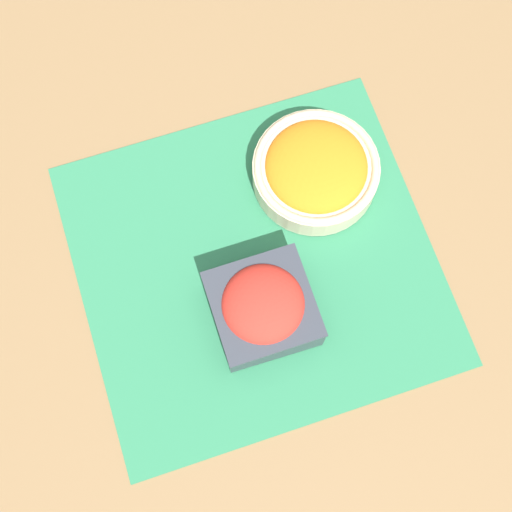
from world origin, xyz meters
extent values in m
plane|color=olive|center=(0.00, 0.00, 0.00)|extent=(3.00, 3.00, 0.00)
cube|color=#2D7A51|center=(0.00, 0.00, 0.00)|extent=(0.45, 0.48, 0.00)
cube|color=#333842|center=(-0.07, 0.01, 0.03)|extent=(0.13, 0.13, 0.05)
cube|color=#333842|center=(-0.07, 0.01, 0.06)|extent=(0.13, 0.13, 0.00)
ellipsoid|color=red|center=(-0.07, 0.01, 0.06)|extent=(0.11, 0.11, 0.05)
cylinder|color=beige|center=(0.09, -0.12, 0.02)|extent=(0.18, 0.18, 0.04)
torus|color=beige|center=(0.09, -0.12, 0.04)|extent=(0.17, 0.17, 0.01)
ellipsoid|color=orange|center=(0.09, -0.12, 0.04)|extent=(0.14, 0.14, 0.04)
camera|label=1|loc=(-0.27, 0.09, 0.94)|focal=50.00mm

